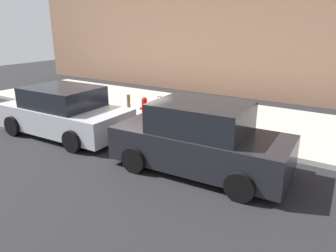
# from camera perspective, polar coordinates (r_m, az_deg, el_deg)

# --- Properties ---
(ground_plane) EXTENTS (40.00, 40.00, 0.00)m
(ground_plane) POSITION_cam_1_polar(r_m,az_deg,el_deg) (11.38, -7.66, 0.10)
(ground_plane) COLOR black
(sidewalk_curb) EXTENTS (18.00, 5.00, 0.14)m
(sidewalk_curb) POSITION_cam_1_polar(r_m,az_deg,el_deg) (13.27, -0.68, 3.17)
(sidewalk_curb) COLOR #ADA89E
(sidewalk_curb) RESTS_ON ground_plane
(suitcase_red_0) EXTENTS (0.37, 0.24, 0.83)m
(suitcase_red_0) POSITION_cam_1_polar(r_m,az_deg,el_deg) (10.00, 11.05, 0.57)
(suitcase_red_0) COLOR red
(suitcase_red_0) RESTS_ON sidewalk_curb
(suitcase_teal_1) EXTENTS (0.40, 0.25, 0.68)m
(suitcase_teal_1) POSITION_cam_1_polar(r_m,az_deg,el_deg) (10.23, 8.73, 0.64)
(suitcase_teal_1) COLOR #0F606B
(suitcase_teal_1) RESTS_ON sidewalk_curb
(suitcase_silver_2) EXTENTS (0.51, 0.24, 0.58)m
(suitcase_silver_2) POSITION_cam_1_polar(r_m,az_deg,el_deg) (10.40, 5.90, 0.77)
(suitcase_silver_2) COLOR #9EA0A8
(suitcase_silver_2) RESTS_ON sidewalk_curb
(suitcase_maroon_3) EXTENTS (0.38, 0.28, 0.62)m
(suitcase_maroon_3) POSITION_cam_1_polar(r_m,az_deg,el_deg) (10.69, 3.60, 1.42)
(suitcase_maroon_3) COLOR maroon
(suitcase_maroon_3) RESTS_ON sidewalk_curb
(suitcase_navy_4) EXTENTS (0.50, 0.23, 0.67)m
(suitcase_navy_4) POSITION_cam_1_polar(r_m,az_deg,el_deg) (10.91, 1.19, 1.93)
(suitcase_navy_4) COLOR navy
(suitcase_navy_4) RESTS_ON sidewalk_curb
(suitcase_black_5) EXTENTS (0.39, 0.28, 0.92)m
(suitcase_black_5) POSITION_cam_1_polar(r_m,az_deg,el_deg) (11.14, -1.22, 2.44)
(suitcase_black_5) COLOR black
(suitcase_black_5) RESTS_ON sidewalk_curb
(fire_hydrant) EXTENTS (0.39, 0.21, 0.81)m
(fire_hydrant) POSITION_cam_1_polar(r_m,az_deg,el_deg) (11.54, -4.27, 3.37)
(fire_hydrant) COLOR red
(fire_hydrant) RESTS_ON sidewalk_curb
(bollard_post) EXTENTS (0.13, 0.13, 0.86)m
(bollard_post) POSITION_cam_1_polar(r_m,az_deg,el_deg) (11.79, -7.09, 3.64)
(bollard_post) COLOR brown
(bollard_post) RESTS_ON sidewalk_curb
(parked_car_charcoal_0) EXTENTS (4.33, 2.17, 1.71)m
(parked_car_charcoal_0) POSITION_cam_1_polar(r_m,az_deg,el_deg) (7.67, 5.79, -2.49)
(parked_car_charcoal_0) COLOR black
(parked_car_charcoal_0) RESTS_ON ground_plane
(parked_car_silver_1) EXTENTS (4.42, 2.24, 1.57)m
(parked_car_silver_1) POSITION_cam_1_polar(r_m,az_deg,el_deg) (10.72, -18.20, 2.34)
(parked_car_silver_1) COLOR #B2B5BA
(parked_car_silver_1) RESTS_ON ground_plane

